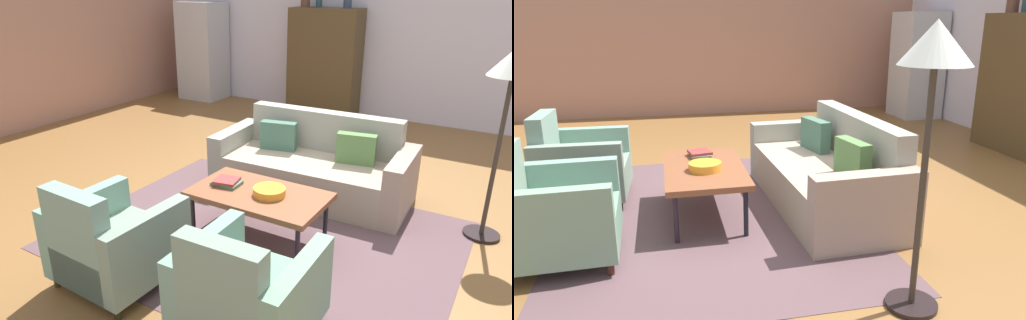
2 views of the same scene
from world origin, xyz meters
TOP-DOWN VIEW (x-y plane):
  - ground_plane at (0.00, 0.00)m, footprint 11.49×11.49m
  - wall_left at (-4.79, 0.00)m, footprint 0.12×8.13m
  - area_rug at (0.12, -0.53)m, footprint 3.40×2.60m
  - couch at (0.12, 0.61)m, footprint 2.13×0.98m
  - coffee_table at (0.12, -0.58)m, footprint 1.20×0.70m
  - armchair_left at (-0.48, -1.75)m, footprint 0.82×0.82m
  - armchair_right at (0.72, -1.75)m, footprint 0.82×0.82m
  - fruit_bowl at (0.23, -0.58)m, footprint 0.29×0.29m
  - book_stack at (-0.22, -0.59)m, footprint 0.26×0.23m
  - cabinet at (-1.15, 3.72)m, footprint 1.20×0.51m
  - vase_tall at (-1.55, 3.71)m, footprint 0.16×0.16m
  - refrigerator at (-3.69, 3.61)m, footprint 0.80×0.73m
  - floor_lamp at (1.86, 0.53)m, footprint 0.40×0.40m

SIDE VIEW (x-z plane):
  - ground_plane at x=0.00m, z-range 0.00..0.00m
  - area_rug at x=0.12m, z-range 0.00..0.01m
  - couch at x=0.12m, z-range -0.14..0.72m
  - armchair_left at x=-0.48m, z-range -0.10..0.78m
  - armchair_right at x=0.72m, z-range -0.10..0.78m
  - coffee_table at x=0.12m, z-range 0.19..0.65m
  - book_stack at x=-0.22m, z-range 0.46..0.51m
  - fruit_bowl at x=0.23m, z-range 0.46..0.53m
  - cabinet at x=-1.15m, z-range 0.00..1.80m
  - refrigerator at x=-3.69m, z-range 0.00..1.85m
  - wall_left at x=-4.79m, z-range 0.00..2.80m
  - floor_lamp at x=1.86m, z-range 0.58..2.30m
  - vase_tall at x=-1.55m, z-range 1.80..2.04m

